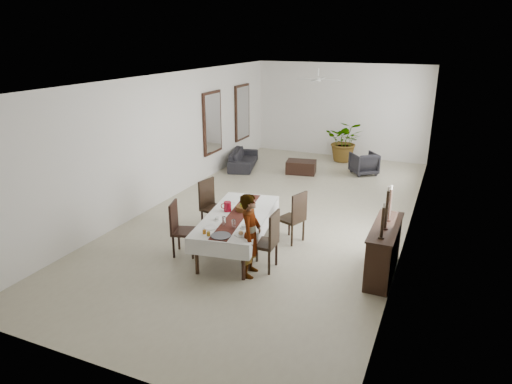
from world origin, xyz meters
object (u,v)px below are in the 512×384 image
dining_table_top (237,217)px  woman (250,235)px  sideboard_body (383,251)px  sofa (243,159)px  red_pitcher (227,207)px

dining_table_top → woman: bearing=-60.7°
woman → sideboard_body: size_ratio=1.00×
dining_table_top → sideboard_body: sideboard_body is taller
dining_table_top → sideboard_body: bearing=-6.8°
dining_table_top → sofa: size_ratio=1.28×
woman → sofa: bearing=17.0°
dining_table_top → sideboard_body: 2.82m
dining_table_top → sofa: bearing=104.5°
woman → sideboard_body: bearing=-75.7°
red_pitcher → sideboard_body: red_pitcher is taller
red_pitcher → sofa: bearing=111.9°
dining_table_top → red_pitcher: (-0.27, 0.11, 0.13)m
red_pitcher → woman: bearing=-45.0°
woman → sideboard_body: 2.38m
dining_table_top → sofa: dining_table_top is taller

